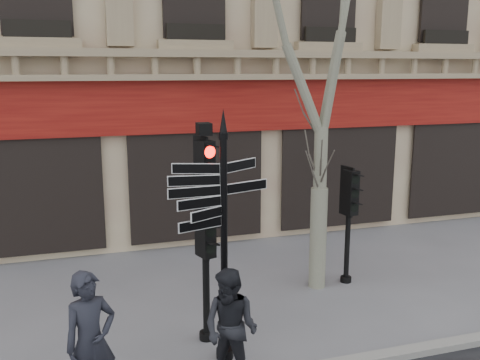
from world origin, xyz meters
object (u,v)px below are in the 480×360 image
Objects in this scene: fingerpost at (224,196)px; traffic_signal_main at (205,207)px; pedestrian_a at (91,342)px; pedestrian_b at (231,329)px; traffic_signal_secondary at (349,205)px; plane_tree at (325,1)px.

traffic_signal_main is at bearing 94.44° from fingerpost.
pedestrian_a is 1.12× the size of pedestrian_b.
traffic_signal_secondary reaches higher than pedestrian_a.
plane_tree reaches higher than pedestrian_a.
pedestrian_b is at bearing -133.54° from plane_tree.
traffic_signal_main is 0.45× the size of plane_tree.
traffic_signal_secondary is 4.10m from plane_tree.
plane_tree is at bearing 173.37° from traffic_signal_secondary.
pedestrian_a is (-4.66, -2.88, -4.78)m from plane_tree.
pedestrian_b is at bearing -107.13° from traffic_signal_main.
traffic_signal_secondary is 1.26× the size of pedestrian_a.
fingerpost is 2.73m from pedestrian_a.
pedestrian_a is at bearing -135.55° from pedestrian_b.
fingerpost is 0.48× the size of plane_tree.
fingerpost is 0.75m from traffic_signal_main.
traffic_signal_main is at bearing 14.39° from pedestrian_a.
pedestrian_b is (1.92, 0.00, -0.10)m from pedestrian_a.
traffic_signal_main is at bearing -151.60° from plane_tree.
fingerpost is 2.25× the size of pedestrian_b.
traffic_signal_secondary is 6.15m from pedestrian_a.
traffic_signal_secondary is at bearing 6.77° from pedestrian_a.
pedestrian_a is (-2.03, -0.73, -1.67)m from fingerpost.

